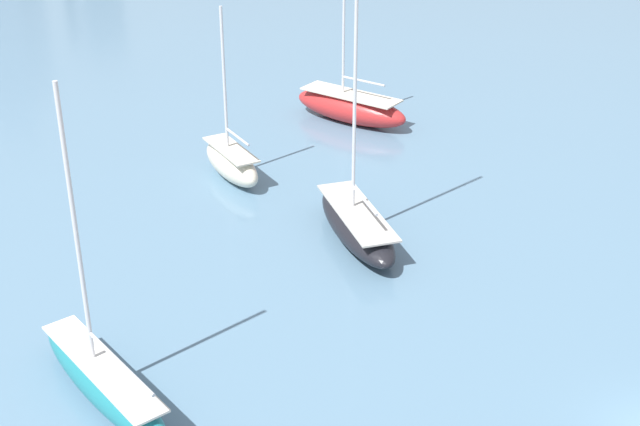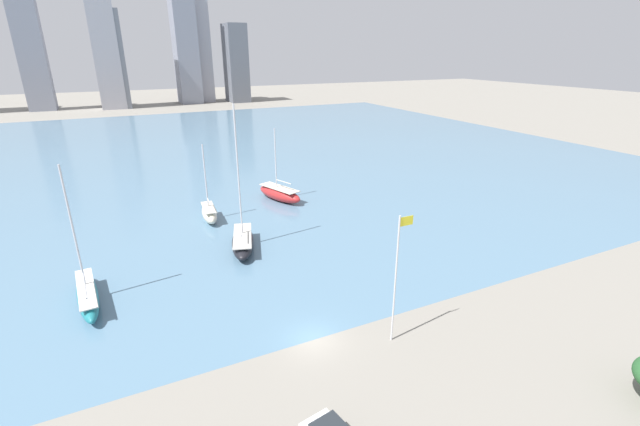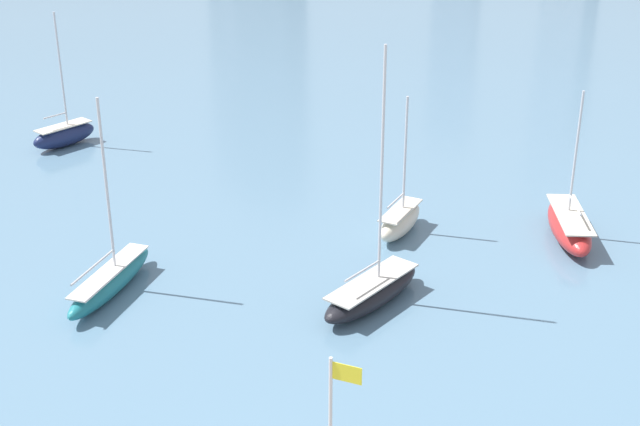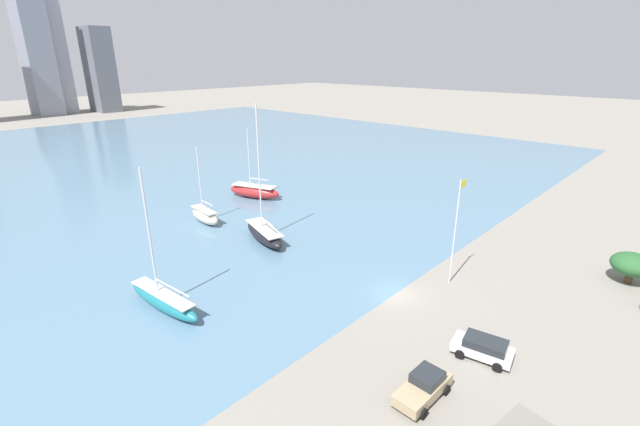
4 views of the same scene
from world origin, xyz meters
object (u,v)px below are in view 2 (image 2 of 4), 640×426
object	(u,v)px
flag_pole	(396,275)
sailboat_black	(243,241)
sailboat_cream	(209,213)
sailboat_teal	(87,294)
sailboat_red	(280,193)

from	to	relation	value
flag_pole	sailboat_black	bearing A→B (deg)	105.52
flag_pole	sailboat_black	distance (m)	22.53
sailboat_cream	sailboat_teal	distance (m)	20.99
sailboat_red	sailboat_black	bearing A→B (deg)	-144.97
flag_pole	sailboat_red	world-z (taller)	sailboat_red
sailboat_cream	sailboat_teal	size ratio (longest dim) A/B	0.80
flag_pole	sailboat_black	world-z (taller)	sailboat_black
sailboat_teal	sailboat_black	world-z (taller)	sailboat_black
sailboat_red	flag_pole	bearing A→B (deg)	-116.51
sailboat_black	sailboat_cream	bearing A→B (deg)	115.21
flag_pole	sailboat_red	bearing A→B (deg)	83.64
flag_pole	sailboat_cream	world-z (taller)	flag_pole
sailboat_cream	sailboat_teal	xyz separation A→B (m)	(-14.19, -15.47, -0.12)
flag_pole	sailboat_red	size ratio (longest dim) A/B	0.97
flag_pole	sailboat_cream	bearing A→B (deg)	103.27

